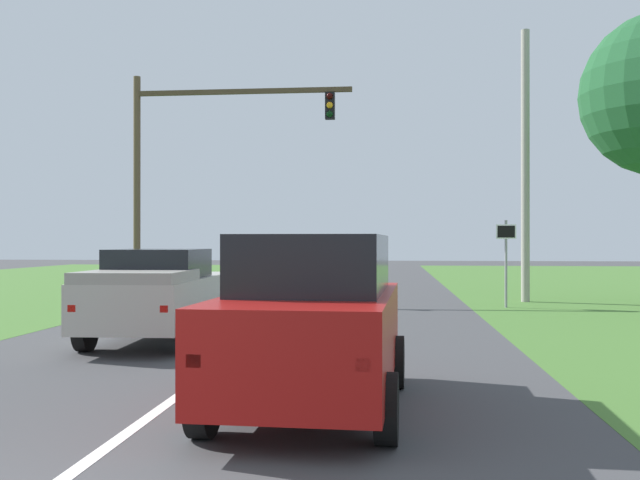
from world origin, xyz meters
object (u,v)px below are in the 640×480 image
(traffic_light, at_px, (192,151))
(keep_moving_sign, at_px, (506,252))
(utility_pole_right, at_px, (525,166))
(red_suv_near, at_px, (314,319))
(pickup_truck_lead, at_px, (161,293))

(traffic_light, relative_size, keep_moving_sign, 2.91)
(keep_moving_sign, distance_m, utility_pole_right, 3.72)
(red_suv_near, bearing_deg, utility_pole_right, 71.15)
(pickup_truck_lead, height_order, traffic_light, traffic_light)
(pickup_truck_lead, distance_m, traffic_light, 10.87)
(red_suv_near, distance_m, keep_moving_sign, 14.26)
(red_suv_near, distance_m, traffic_light, 16.95)
(red_suv_near, relative_size, traffic_light, 0.58)
(red_suv_near, xyz_separation_m, pickup_truck_lead, (-3.74, 5.55, -0.11))
(keep_moving_sign, bearing_deg, red_suv_near, -107.99)
(red_suv_near, relative_size, pickup_truck_lead, 0.82)
(pickup_truck_lead, height_order, keep_moving_sign, keep_moving_sign)
(red_suv_near, height_order, utility_pole_right, utility_pole_right)
(red_suv_near, xyz_separation_m, utility_pole_right, (5.38, 15.75, 3.46))
(pickup_truck_lead, xyz_separation_m, keep_moving_sign, (8.14, 8.00, 0.73))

